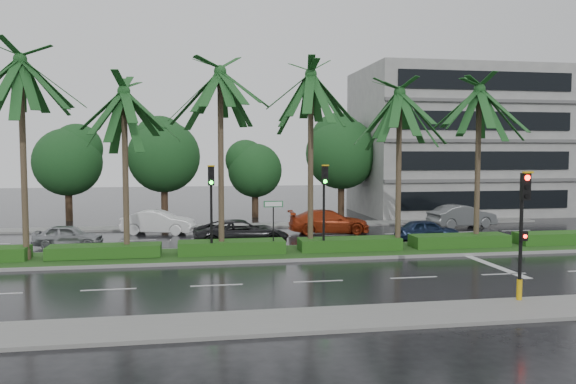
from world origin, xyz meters
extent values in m
plane|color=black|center=(0.00, 0.00, 0.00)|extent=(120.00, 120.00, 0.00)
cube|color=slate|center=(0.00, -10.20, 0.06)|extent=(40.00, 2.40, 0.12)
cube|color=slate|center=(0.00, 12.00, 0.06)|extent=(40.00, 2.00, 0.12)
cube|color=gray|center=(0.00, 1.00, 0.07)|extent=(36.00, 4.00, 0.14)
cube|color=#1D4B19|center=(0.00, 1.00, 0.14)|extent=(35.60, 3.70, 0.02)
cube|color=#194F16|center=(-9.00, 1.00, 0.45)|extent=(5.20, 1.40, 0.60)
cube|color=#194F16|center=(-3.00, 1.00, 0.45)|extent=(5.20, 1.40, 0.60)
cube|color=#194F16|center=(3.00, 1.00, 0.45)|extent=(5.20, 1.40, 0.60)
cube|color=#194F16|center=(9.00, 1.00, 0.45)|extent=(5.20, 1.40, 0.60)
cube|color=#194F16|center=(15.00, 1.00, 0.45)|extent=(5.20, 1.40, 0.60)
cube|color=silver|center=(-12.00, 7.00, 0.01)|extent=(2.00, 0.12, 0.01)
cube|color=silver|center=(-8.00, -5.00, 0.01)|extent=(2.00, 0.12, 0.01)
cube|color=silver|center=(-8.00, 7.00, 0.01)|extent=(2.00, 0.12, 0.01)
cube|color=silver|center=(-4.00, -5.00, 0.01)|extent=(2.00, 0.12, 0.01)
cube|color=silver|center=(-4.00, 7.00, 0.01)|extent=(2.00, 0.12, 0.01)
cube|color=silver|center=(0.00, -5.00, 0.01)|extent=(2.00, 0.12, 0.01)
cube|color=silver|center=(0.00, 7.00, 0.01)|extent=(2.00, 0.12, 0.01)
cube|color=silver|center=(4.00, -5.00, 0.01)|extent=(2.00, 0.12, 0.01)
cube|color=silver|center=(4.00, 7.00, 0.01)|extent=(2.00, 0.12, 0.01)
cube|color=silver|center=(8.00, -5.00, 0.01)|extent=(2.00, 0.12, 0.01)
cube|color=silver|center=(8.00, 7.00, 0.01)|extent=(2.00, 0.12, 0.01)
cube|color=silver|center=(12.00, 7.00, 0.01)|extent=(2.00, 0.12, 0.01)
cube|color=silver|center=(16.00, 7.00, 0.01)|extent=(2.00, 0.12, 0.01)
cube|color=silver|center=(8.50, -3.00, 0.01)|extent=(0.40, 6.00, 0.01)
cylinder|color=#463B28|center=(-12.50, 1.00, 4.74)|extent=(0.28, 0.28, 9.18)
cylinder|color=#463B28|center=(-12.50, 1.00, 0.37)|extent=(0.40, 0.40, 0.44)
cylinder|color=#463B28|center=(-8.00, 1.10, 4.07)|extent=(0.28, 0.28, 7.84)
cylinder|color=#463B28|center=(-8.00, 1.10, 0.37)|extent=(0.40, 0.40, 0.44)
cylinder|color=#463B28|center=(-3.50, 0.90, 4.57)|extent=(0.28, 0.28, 8.83)
cylinder|color=#463B28|center=(-3.50, 0.90, 0.37)|extent=(0.40, 0.40, 0.44)
cylinder|color=#463B28|center=(1.00, 1.20, 4.58)|extent=(0.28, 0.28, 8.85)
cylinder|color=#463B28|center=(1.00, 1.20, 0.37)|extent=(0.40, 0.40, 0.44)
cylinder|color=#463B28|center=(5.50, 0.80, 4.14)|extent=(0.28, 0.28, 7.99)
cylinder|color=#463B28|center=(5.50, 0.80, 0.37)|extent=(0.40, 0.40, 0.44)
cylinder|color=#463B28|center=(10.00, 1.10, 4.29)|extent=(0.28, 0.28, 8.27)
cylinder|color=#463B28|center=(10.00, 1.10, 0.37)|extent=(0.40, 0.40, 0.44)
cylinder|color=black|center=(6.00, -9.30, 1.82)|extent=(0.12, 0.12, 3.40)
cube|color=black|center=(6.00, -9.48, 3.97)|extent=(0.30, 0.18, 0.90)
cube|color=gold|center=(6.00, -9.60, 4.45)|extent=(0.34, 0.12, 0.06)
cylinder|color=#FF0C05|center=(6.00, -9.58, 4.27)|extent=(0.18, 0.04, 0.18)
cylinder|color=black|center=(6.00, -9.58, 3.97)|extent=(0.18, 0.04, 0.18)
cylinder|color=black|center=(6.00, -9.58, 3.67)|extent=(0.18, 0.04, 0.18)
cylinder|color=gold|center=(6.00, -9.30, 0.47)|extent=(0.18, 0.18, 0.70)
cube|color=black|center=(6.00, -9.46, 2.32)|extent=(0.22, 0.16, 0.32)
cylinder|color=#FF0C05|center=(6.00, -9.55, 2.32)|extent=(0.12, 0.03, 0.12)
cylinder|color=black|center=(-4.00, 0.40, 1.85)|extent=(0.12, 0.12, 3.40)
cube|color=black|center=(-4.00, 0.22, 4.00)|extent=(0.30, 0.18, 0.90)
cube|color=gold|center=(-4.00, 0.10, 4.48)|extent=(0.34, 0.12, 0.06)
cylinder|color=black|center=(-4.00, 0.12, 4.30)|extent=(0.18, 0.04, 0.18)
cylinder|color=black|center=(-4.00, 0.12, 4.00)|extent=(0.18, 0.04, 0.18)
cylinder|color=#0CE519|center=(-4.00, 0.12, 3.70)|extent=(0.18, 0.04, 0.18)
cylinder|color=black|center=(1.50, 0.40, 1.85)|extent=(0.12, 0.12, 3.40)
cube|color=black|center=(1.50, 0.22, 4.00)|extent=(0.30, 0.18, 0.90)
cube|color=gold|center=(1.50, 0.10, 4.48)|extent=(0.34, 0.12, 0.06)
cylinder|color=black|center=(1.50, 0.12, 4.30)|extent=(0.18, 0.04, 0.18)
cylinder|color=black|center=(1.50, 0.12, 4.00)|extent=(0.18, 0.04, 0.18)
cylinder|color=#0CE519|center=(1.50, 0.12, 3.70)|extent=(0.18, 0.04, 0.18)
cylinder|color=black|center=(-1.00, 0.50, 1.45)|extent=(0.06, 0.06, 2.60)
cube|color=#0C5926|center=(-1.00, 0.47, 2.60)|extent=(0.95, 0.04, 0.30)
cube|color=white|center=(-1.00, 0.45, 2.60)|extent=(0.85, 0.01, 0.22)
cylinder|color=#3E271C|center=(-14.00, 17.50, 1.22)|extent=(0.52, 0.52, 2.45)
sphere|color=#163B1B|center=(-14.00, 17.50, 4.41)|extent=(5.04, 5.04, 5.04)
sphere|color=#163B1B|center=(-14.00, 17.80, 5.39)|extent=(3.78, 3.78, 3.78)
cylinder|color=#3E271C|center=(-7.00, 17.50, 1.33)|extent=(0.52, 0.52, 2.67)
sphere|color=#163B1B|center=(-7.00, 17.50, 4.80)|extent=(5.49, 5.49, 5.49)
sphere|color=#163B1B|center=(-7.00, 17.80, 5.87)|extent=(4.12, 4.12, 4.12)
cylinder|color=#3E271C|center=(0.00, 17.50, 1.03)|extent=(0.52, 0.52, 2.06)
sphere|color=#163B1B|center=(0.00, 17.50, 3.71)|extent=(4.24, 4.24, 4.24)
sphere|color=#163B1B|center=(0.00, 17.80, 4.54)|extent=(3.18, 3.18, 3.18)
cylinder|color=#3E271C|center=(7.00, 17.50, 1.40)|extent=(0.52, 0.52, 2.80)
sphere|color=#163B1B|center=(7.00, 17.50, 5.04)|extent=(5.76, 5.76, 5.76)
sphere|color=#163B1B|center=(7.00, 17.80, 6.16)|extent=(4.32, 4.32, 4.32)
cylinder|color=#3E271C|center=(14.00, 17.50, 1.15)|extent=(0.52, 0.52, 2.30)
sphere|color=#163B1B|center=(14.00, 17.50, 4.14)|extent=(4.74, 4.74, 4.74)
sphere|color=#163B1B|center=(14.00, 17.80, 5.06)|extent=(3.55, 3.55, 3.55)
cube|color=gray|center=(17.00, 18.00, 6.00)|extent=(16.00, 10.00, 12.00)
imported|color=#9DA0A4|center=(-11.50, 5.13, 0.62)|extent=(1.72, 3.71, 1.23)
imported|color=white|center=(-7.00, 9.43, 0.74)|extent=(2.58, 4.75, 1.49)
imported|color=black|center=(-2.26, 4.01, 0.72)|extent=(2.94, 5.42, 1.44)
imported|color=#A12E11|center=(3.62, 7.93, 0.74)|extent=(2.41, 5.24, 1.48)
imported|color=#152341|center=(8.50, 4.00, 0.62)|extent=(1.52, 3.67, 1.24)
imported|color=#545759|center=(13.26, 9.10, 0.77)|extent=(2.37, 4.89, 1.54)
camera|label=1|loc=(-4.87, -26.40, 5.09)|focal=35.00mm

